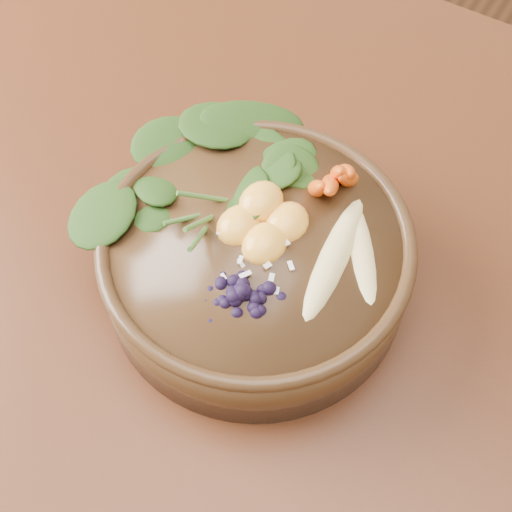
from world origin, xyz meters
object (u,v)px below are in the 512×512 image
(mandarin_cluster, at_px, (263,214))
(dining_table, at_px, (294,368))
(kale_heap, at_px, (224,165))
(banana_halves, at_px, (350,245))
(carrot_cluster, at_px, (332,157))
(blueberry_pile, at_px, (243,285))
(stoneware_bowl, at_px, (256,263))

(mandarin_cluster, bearing_deg, dining_table, -28.96)
(dining_table, relative_size, mandarin_cluster, 19.99)
(dining_table, xyz_separation_m, mandarin_cluster, (-0.05, 0.03, 0.17))
(kale_heap, relative_size, banana_halves, 1.16)
(mandarin_cluster, bearing_deg, kale_heap, 156.00)
(carrot_cluster, relative_size, banana_halves, 0.49)
(kale_heap, xyz_separation_m, mandarin_cluster, (0.05, -0.02, -0.01))
(carrot_cluster, relative_size, blueberry_pile, 0.60)
(stoneware_bowl, relative_size, mandarin_cluster, 3.15)
(carrot_cluster, bearing_deg, blueberry_pile, -109.55)
(blueberry_pile, bearing_deg, mandarin_cluster, 108.52)
(stoneware_bowl, xyz_separation_m, banana_halves, (0.07, 0.03, 0.05))
(stoneware_bowl, height_order, blueberry_pile, blueberry_pile)
(dining_table, xyz_separation_m, kale_heap, (-0.10, 0.05, 0.18))
(stoneware_bowl, height_order, banana_halves, banana_halves)
(stoneware_bowl, distance_m, kale_heap, 0.08)
(blueberry_pile, bearing_deg, stoneware_bowl, 110.65)
(carrot_cluster, bearing_deg, dining_table, -90.84)
(carrot_cluster, xyz_separation_m, blueberry_pile, (-0.00, -0.13, -0.02))
(carrot_cluster, bearing_deg, stoneware_bowl, -123.69)
(banana_halves, height_order, mandarin_cluster, mandarin_cluster)
(dining_table, height_order, carrot_cluster, carrot_cluster)
(dining_table, bearing_deg, blueberry_pile, -132.89)
(banana_halves, bearing_deg, blueberry_pile, -141.51)
(kale_heap, relative_size, blueberry_pile, 1.42)
(dining_table, distance_m, kale_heap, 0.21)
(mandarin_cluster, distance_m, blueberry_pile, 0.07)
(carrot_cluster, distance_m, blueberry_pile, 0.13)
(banana_halves, bearing_deg, kale_heap, 156.45)
(dining_table, distance_m, carrot_cluster, 0.22)
(kale_heap, bearing_deg, mandarin_cluster, -24.00)
(dining_table, relative_size, kale_heap, 9.68)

